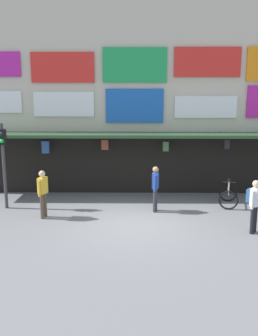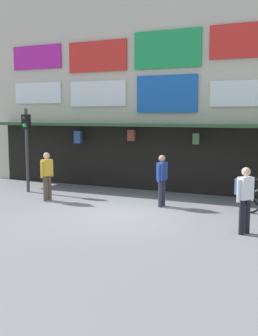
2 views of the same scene
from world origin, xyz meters
name	(u,v)px [view 1 (image 1 of 2)]	position (x,y,z in m)	size (l,w,h in m)	color
ground_plane	(135,224)	(0.00, 0.00, 0.00)	(80.00, 80.00, 0.00)	slate
shopfront	(135,100)	(0.01, 4.57, 3.96)	(18.00, 2.60, 8.00)	beige
traffic_light_near	(3,152)	(-4.83, 1.71, 2.14)	(0.32, 0.35, 3.20)	#38383D
bicycle_parked	(228,196)	(3.62, 2.16, 0.39)	(0.97, 1.30, 1.05)	black
pedestrian_in_yellow	(254,202)	(3.66, -0.68, 0.98)	(0.47, 0.48, 1.68)	black
pedestrian_in_blue	(155,186)	(0.76, 1.39, 0.95)	(0.28, 0.52, 1.68)	#2D2D38
pedestrian_in_purple	(43,191)	(-3.16, 0.63, 0.95)	(0.31, 0.51, 1.68)	brown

